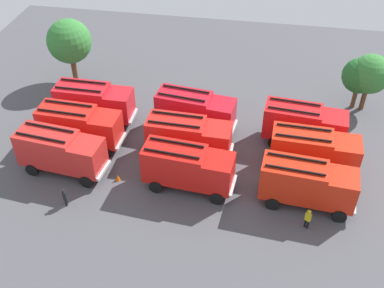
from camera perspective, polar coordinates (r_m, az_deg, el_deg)
name	(u,v)px	position (r m, az deg, el deg)	size (l,w,h in m)	color
ground_plane	(192,157)	(40.09, 0.00, -1.55)	(56.39, 56.39, 0.00)	#4C4C51
fire_truck_0	(61,151)	(38.81, -15.85, -0.80)	(7.43, 3.42, 3.88)	red
fire_truck_1	(188,167)	(35.91, -0.54, -2.79)	(7.39, 3.26, 3.88)	red
fire_truck_2	(307,183)	(35.64, 13.98, -4.66)	(7.38, 3.25, 3.88)	red
fire_truck_3	(80,125)	(41.20, -13.65, 2.28)	(7.30, 3.00, 3.88)	red
fire_truck_4	(188,137)	(38.75, -0.44, 0.91)	(7.26, 2.91, 3.88)	red
fire_truck_5	(314,150)	(38.65, 14.75, -0.76)	(7.29, 2.99, 3.88)	red
fire_truck_6	(94,102)	(43.89, -11.94, 5.11)	(7.22, 2.81, 3.88)	red
fire_truck_7	(195,110)	(41.80, 0.38, 4.15)	(7.45, 3.48, 3.88)	red
fire_truck_8	(304,124)	(41.34, 13.60, 2.43)	(7.40, 3.31, 3.88)	red
firefighter_0	(65,196)	(36.63, -15.36, -6.22)	(0.34, 0.47, 1.64)	black
firefighter_1	(75,92)	(48.05, -14.18, 6.20)	(0.26, 0.42, 1.61)	black
firefighter_2	(308,218)	(34.79, 14.05, -8.87)	(0.48, 0.43, 1.70)	black
firefighter_3	(294,116)	(44.23, 12.38, 3.44)	(0.45, 0.30, 1.71)	black
tree_0	(69,41)	(49.35, -14.86, 12.09)	(4.48, 4.48, 6.94)	brown
tree_1	(360,76)	(46.89, 19.96, 7.89)	(3.40, 3.40, 5.27)	brown
tree_2	(370,74)	(46.76, 21.07, 8.02)	(3.73, 3.73, 5.79)	brown
traffic_cone_0	(118,177)	(38.19, -9.12, -4.08)	(0.42, 0.42, 0.59)	#F2600C
traffic_cone_1	(275,119)	(44.54, 10.13, 3.04)	(0.44, 0.44, 0.63)	#F2600C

